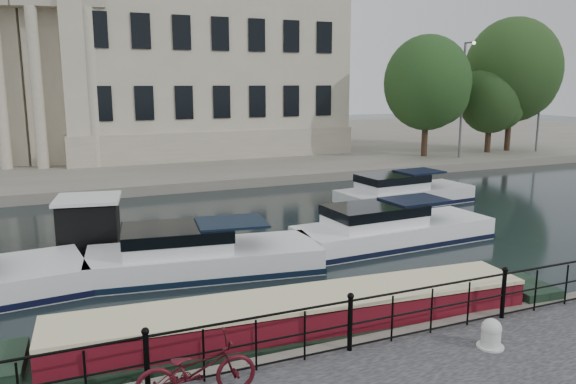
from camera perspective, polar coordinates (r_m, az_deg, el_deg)
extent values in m
plane|color=black|center=(13.84, 1.45, -13.94)|extent=(160.00, 160.00, 0.00)
cube|color=#6B665B|center=(50.95, -17.46, 4.26)|extent=(120.00, 42.00, 0.55)
cylinder|color=black|center=(10.36, -14.15, -16.58)|extent=(0.10, 0.10, 1.10)
sphere|color=black|center=(10.10, -14.31, -13.56)|extent=(0.14, 0.14, 0.14)
cylinder|color=black|center=(11.57, 6.32, -13.24)|extent=(0.10, 0.10, 1.10)
sphere|color=black|center=(11.34, 6.38, -10.47)|extent=(0.14, 0.14, 0.14)
cylinder|color=black|center=(13.87, 21.03, -9.72)|extent=(0.10, 0.10, 1.10)
sphere|color=black|center=(13.68, 21.20, -7.37)|extent=(0.14, 0.14, 0.14)
cylinder|color=black|center=(11.38, 6.37, -10.94)|extent=(24.00, 0.05, 0.05)
cylinder|color=black|center=(11.57, 6.32, -13.24)|extent=(24.00, 0.04, 0.04)
cylinder|color=black|center=(11.77, 6.27, -15.32)|extent=(24.00, 0.04, 0.04)
cube|color=#ADA38C|center=(45.82, -9.47, 13.04)|extent=(20.00, 14.00, 14.00)
cube|color=#9E937F|center=(45.99, -9.23, 5.55)|extent=(20.30, 14.30, 2.00)
cube|color=#ADA38C|center=(40.44, -21.10, 10.62)|extent=(5.73, 4.06, 11.00)
cylinder|color=#ADA38C|center=(37.65, -19.21, 9.84)|extent=(0.70, 0.70, 9.80)
cylinder|color=#ADA38C|center=(38.24, -24.15, 9.51)|extent=(0.70, 0.70, 9.80)
cylinder|color=#59595B|center=(41.99, 17.26, 8.79)|extent=(0.16, 0.16, 8.00)
sphere|color=#FFF2CC|center=(41.42, 18.37, 14.18)|extent=(0.24, 0.24, 0.24)
cylinder|color=#59595B|center=(47.92, 24.23, 8.54)|extent=(0.16, 0.16, 8.00)
sphere|color=#FFF2CC|center=(47.41, 25.39, 13.23)|extent=(0.24, 0.24, 0.24)
imported|color=#400B13|center=(10.05, -9.31, -17.36)|extent=(2.10, 0.85, 1.08)
cylinder|color=silver|center=(12.47, 19.91, -13.75)|extent=(0.39, 0.39, 0.41)
sphere|color=silver|center=(12.39, 19.97, -12.89)|extent=(0.41, 0.41, 0.41)
cylinder|color=silver|center=(12.55, 19.85, -14.52)|extent=(0.54, 0.54, 0.04)
cube|color=black|center=(13.06, 1.30, -15.05)|extent=(13.67, 2.83, 0.81)
cube|color=#5D0D18|center=(12.79, 1.32, -12.44)|extent=(10.94, 2.35, 0.63)
cube|color=beige|center=(12.64, 1.32, -10.77)|extent=(10.95, 2.41, 0.09)
cube|color=#6B665B|center=(20.27, -19.32, -6.21)|extent=(3.17, 2.79, 0.23)
cube|color=black|center=(20.00, -19.52, -3.33)|extent=(2.17, 2.17, 1.69)
cube|color=silver|center=(19.79, -19.69, -0.66)|extent=(2.39, 2.39, 0.11)
cube|color=white|center=(17.93, -8.40, -7.43)|extent=(7.38, 3.52, 1.20)
cube|color=black|center=(17.95, -8.39, -7.68)|extent=(7.45, 3.55, 0.18)
cube|color=white|center=(17.60, -11.23, -4.98)|extent=(3.45, 2.52, 0.90)
cube|color=black|center=(17.66, -5.78, -3.08)|extent=(2.36, 2.07, 0.08)
cube|color=white|center=(21.20, 10.72, -4.60)|extent=(7.67, 2.80, 1.20)
cube|color=black|center=(21.22, 10.71, -4.80)|extent=(7.75, 2.83, 0.18)
cube|color=white|center=(20.46, 8.77, -2.64)|extent=(3.49, 2.16, 0.90)
cube|color=black|center=(21.43, 12.78, -0.79)|extent=(2.35, 1.81, 0.08)
cube|color=silver|center=(28.07, 11.80, -0.79)|extent=(7.07, 2.90, 1.20)
cube|color=black|center=(28.09, 11.79, -0.95)|extent=(7.14, 2.93, 0.18)
cube|color=silver|center=(27.39, 10.53, 0.78)|extent=(3.25, 2.18, 0.90)
cube|color=black|center=(28.36, 13.20, 2.04)|extent=(2.19, 1.82, 0.08)
cylinder|color=black|center=(42.31, 13.71, 5.49)|extent=(0.44, 0.44, 2.85)
ellipsoid|color=#1A3C13|center=(42.14, 13.96, 10.72)|extent=(6.18, 6.18, 6.83)
sphere|color=#1A3C13|center=(42.19, 14.90, 9.57)|extent=(4.55, 4.55, 4.55)
cylinder|color=black|center=(46.21, 19.65, 5.21)|extent=(0.44, 0.44, 2.21)
ellipsoid|color=#1A3611|center=(46.03, 19.90, 8.92)|extent=(4.80, 4.80, 5.30)
sphere|color=#1A3611|center=(46.18, 20.74, 8.08)|extent=(3.54, 3.54, 3.54)
cylinder|color=black|center=(47.81, 21.46, 5.95)|extent=(0.44, 0.44, 3.36)
ellipsoid|color=#1D3B12|center=(47.69, 21.85, 11.41)|extent=(7.30, 7.30, 8.06)
sphere|color=#1D3B12|center=(47.82, 22.63, 10.20)|extent=(5.38, 5.38, 5.38)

